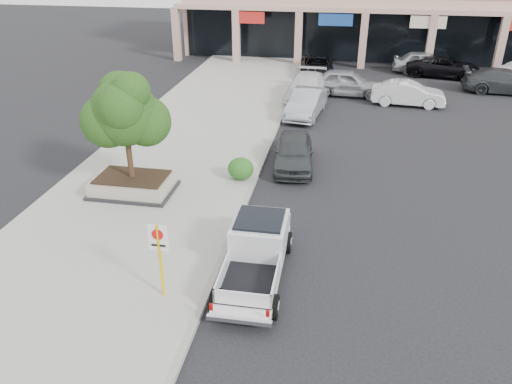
% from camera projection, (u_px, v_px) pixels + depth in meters
% --- Properties ---
extents(ground, '(120.00, 120.00, 0.00)m').
position_uv_depth(ground, '(272.00, 257.00, 16.11)').
color(ground, black).
rests_on(ground, ground).
extents(sidewalk, '(8.00, 52.00, 0.15)m').
position_uv_depth(sidewalk, '(170.00, 167.00, 22.20)').
color(sidewalk, gray).
rests_on(sidewalk, ground).
extents(curb, '(0.20, 52.00, 0.15)m').
position_uv_depth(curb, '(257.00, 174.00, 21.58)').
color(curb, gray).
rests_on(curb, ground).
extents(planter, '(3.20, 2.20, 0.68)m').
position_uv_depth(planter, '(133.00, 184.00, 19.75)').
color(planter, black).
rests_on(planter, sidewalk).
extents(planter_tree, '(2.90, 2.55, 4.00)m').
position_uv_depth(planter_tree, '(129.00, 112.00, 18.53)').
color(planter_tree, '#321F13').
rests_on(planter_tree, planter).
extents(no_parking_sign, '(0.55, 0.09, 2.30)m').
position_uv_depth(no_parking_sign, '(159.00, 251.00, 13.49)').
color(no_parking_sign, '#DFBD0B').
rests_on(no_parking_sign, sidewalk).
extents(hedge, '(1.10, 0.99, 0.93)m').
position_uv_depth(hedge, '(241.00, 169.00, 20.75)').
color(hedge, '#214F16').
rests_on(hedge, sidewalk).
extents(pickup_truck, '(1.89, 4.99, 1.57)m').
position_uv_depth(pickup_truck, '(255.00, 256.00, 14.77)').
color(pickup_truck, silver).
rests_on(pickup_truck, ground).
extents(curb_car_a, '(2.06, 4.33, 1.43)m').
position_uv_depth(curb_car_a, '(294.00, 152.00, 22.13)').
color(curb_car_a, '#2F3335').
rests_on(curb_car_a, ground).
extents(curb_car_b, '(2.19, 4.73, 1.50)m').
position_uv_depth(curb_car_b, '(306.00, 103.00, 28.49)').
color(curb_car_b, '#999CA0').
rests_on(curb_car_b, ground).
extents(curb_car_c, '(2.54, 5.67, 1.61)m').
position_uv_depth(curb_car_c, '(306.00, 88.00, 31.07)').
color(curb_car_c, silver).
rests_on(curb_car_c, ground).
extents(curb_car_d, '(2.83, 5.40, 1.45)m').
position_uv_depth(curb_car_d, '(317.00, 67.00, 36.62)').
color(curb_car_d, black).
rests_on(curb_car_d, ground).
extents(lot_car_a, '(5.00, 2.21, 1.67)m').
position_uv_depth(lot_car_a, '(347.00, 83.00, 32.17)').
color(lot_car_a, '#9C9EA3').
rests_on(lot_car_a, ground).
extents(lot_car_b, '(4.46, 1.82, 1.44)m').
position_uv_depth(lot_car_b, '(408.00, 94.00, 30.33)').
color(lot_car_b, silver).
rests_on(lot_car_b, ground).
extents(lot_car_c, '(5.46, 2.56, 1.54)m').
position_uv_depth(lot_car_c, '(505.00, 81.00, 32.71)').
color(lot_car_c, '#303335').
rests_on(lot_car_c, ground).
extents(lot_car_d, '(5.71, 3.43, 1.48)m').
position_uv_depth(lot_car_d, '(444.00, 67.00, 36.53)').
color(lot_car_d, black).
rests_on(lot_car_d, ground).
extents(lot_car_e, '(4.80, 2.03, 1.62)m').
position_uv_depth(lot_car_e, '(425.00, 62.00, 37.46)').
color(lot_car_e, '#A0A4A8').
rests_on(lot_car_e, ground).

